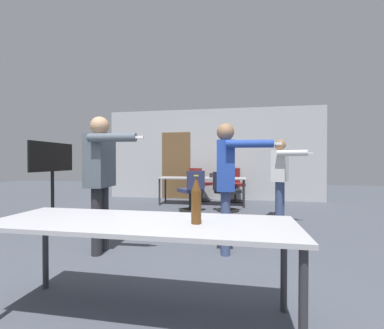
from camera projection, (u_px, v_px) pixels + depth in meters
back_wall at (211, 154)px, 7.81m from camera, size 6.50×0.12×2.74m
conference_table_near at (142, 229)px, 1.86m from camera, size 2.19×0.71×0.72m
conference_table_far at (202, 180)px, 6.79m from camera, size 2.29×0.68×0.72m
tv_screen at (52, 172)px, 4.88m from camera, size 0.44×1.13×1.51m
person_far_watching at (101, 170)px, 3.23m from camera, size 0.79×0.62×1.72m
person_right_polo at (226, 174)px, 3.22m from camera, size 0.76×0.56×1.63m
person_center_tall at (281, 172)px, 4.99m from camera, size 0.68×0.81×1.58m
office_chair_side_rolled at (192, 192)px, 5.90m from camera, size 0.68×0.69×0.94m
office_chair_near_pushed at (226, 193)px, 5.90m from camera, size 0.66×0.68×0.91m
office_chair_mid_tucked at (234, 186)px, 7.36m from camera, size 0.59×0.63×0.95m
office_chair_far_right at (200, 185)px, 7.41m from camera, size 0.66×0.68×0.96m
beer_bottle at (196, 201)px, 1.77m from camera, size 0.07×0.07×0.34m
drink_cup at (211, 175)px, 6.75m from camera, size 0.08×0.08×0.12m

